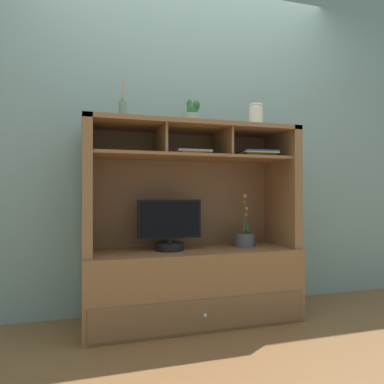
{
  "coord_description": "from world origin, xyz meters",
  "views": [
    {
      "loc": [
        -0.75,
        -2.41,
        0.88
      ],
      "look_at": [
        0.0,
        0.0,
        0.89
      ],
      "focal_mm": 34.12,
      "sensor_mm": 36.0,
      "label": 1
    }
  ],
  "objects_px": {
    "magazine_stack_left": "(190,154)",
    "potted_succulent": "(192,116)",
    "tv_monitor": "(170,228)",
    "diffuser_bottle": "(123,110)",
    "ceramic_vase": "(256,116)",
    "magazine_stack_centre": "(255,154)",
    "media_console": "(192,260)",
    "potted_orchid": "(245,239)"
  },
  "relations": [
    {
      "from": "potted_orchid",
      "to": "magazine_stack_centre",
      "type": "distance_m",
      "value": 0.62
    },
    {
      "from": "media_console",
      "to": "magazine_stack_centre",
      "type": "distance_m",
      "value": 0.88
    },
    {
      "from": "media_console",
      "to": "tv_monitor",
      "type": "relative_size",
      "value": 3.34
    },
    {
      "from": "diffuser_bottle",
      "to": "media_console",
      "type": "bearing_deg",
      "value": 1.57
    },
    {
      "from": "media_console",
      "to": "potted_orchid",
      "type": "distance_m",
      "value": 0.43
    },
    {
      "from": "magazine_stack_centre",
      "to": "ceramic_vase",
      "type": "bearing_deg",
      "value": 51.45
    },
    {
      "from": "magazine_stack_centre",
      "to": "diffuser_bottle",
      "type": "distance_m",
      "value": 0.97
    },
    {
      "from": "media_console",
      "to": "potted_succulent",
      "type": "distance_m",
      "value": 1.0
    },
    {
      "from": "potted_orchid",
      "to": "ceramic_vase",
      "type": "distance_m",
      "value": 0.9
    },
    {
      "from": "tv_monitor",
      "to": "diffuser_bottle",
      "type": "height_order",
      "value": "diffuser_bottle"
    },
    {
      "from": "media_console",
      "to": "potted_orchid",
      "type": "bearing_deg",
      "value": 0.73
    },
    {
      "from": "magazine_stack_centre",
      "to": "potted_succulent",
      "type": "bearing_deg",
      "value": 173.28
    },
    {
      "from": "media_console",
      "to": "magazine_stack_left",
      "type": "distance_m",
      "value": 0.74
    },
    {
      "from": "magazine_stack_centre",
      "to": "ceramic_vase",
      "type": "relative_size",
      "value": 1.76
    },
    {
      "from": "magazine_stack_left",
      "to": "potted_succulent",
      "type": "distance_m",
      "value": 0.26
    },
    {
      "from": "media_console",
      "to": "magazine_stack_left",
      "type": "xyz_separation_m",
      "value": [
        -0.01,
        0.01,
        0.74
      ]
    },
    {
      "from": "media_console",
      "to": "tv_monitor",
      "type": "xyz_separation_m",
      "value": [
        -0.16,
        -0.01,
        0.22
      ]
    },
    {
      "from": "potted_orchid",
      "to": "diffuser_bottle",
      "type": "distance_m",
      "value": 1.25
    },
    {
      "from": "media_console",
      "to": "tv_monitor",
      "type": "distance_m",
      "value": 0.28
    },
    {
      "from": "magazine_stack_centre",
      "to": "potted_succulent",
      "type": "relative_size",
      "value": 1.63
    },
    {
      "from": "media_console",
      "to": "potted_orchid",
      "type": "xyz_separation_m",
      "value": [
        0.41,
        0.01,
        0.13
      ]
    },
    {
      "from": "tv_monitor",
      "to": "potted_succulent",
      "type": "relative_size",
      "value": 2.35
    },
    {
      "from": "tv_monitor",
      "to": "magazine_stack_centre",
      "type": "bearing_deg",
      "value": -3.95
    },
    {
      "from": "potted_succulent",
      "to": "diffuser_bottle",
      "type": "bearing_deg",
      "value": -178.69
    },
    {
      "from": "tv_monitor",
      "to": "ceramic_vase",
      "type": "bearing_deg",
      "value": -2.26
    },
    {
      "from": "tv_monitor",
      "to": "potted_succulent",
      "type": "height_order",
      "value": "potted_succulent"
    },
    {
      "from": "potted_orchid",
      "to": "magazine_stack_centre",
      "type": "bearing_deg",
      "value": -47.97
    },
    {
      "from": "magazine_stack_left",
      "to": "magazine_stack_centre",
      "type": "xyz_separation_m",
      "value": [
        0.47,
        -0.07,
        0.0
      ]
    },
    {
      "from": "media_console",
      "to": "diffuser_bottle",
      "type": "distance_m",
      "value": 1.11
    },
    {
      "from": "media_console",
      "to": "ceramic_vase",
      "type": "relative_size",
      "value": 8.49
    },
    {
      "from": "media_console",
      "to": "diffuser_bottle",
      "type": "bearing_deg",
      "value": -178.43
    },
    {
      "from": "ceramic_vase",
      "to": "diffuser_bottle",
      "type": "bearing_deg",
      "value": 178.47
    },
    {
      "from": "diffuser_bottle",
      "to": "ceramic_vase",
      "type": "xyz_separation_m",
      "value": [
        0.95,
        -0.03,
        0.02
      ]
    },
    {
      "from": "magazine_stack_left",
      "to": "diffuser_bottle",
      "type": "relative_size",
      "value": 1.08
    },
    {
      "from": "media_console",
      "to": "magazine_stack_left",
      "type": "relative_size",
      "value": 4.86
    },
    {
      "from": "potted_orchid",
      "to": "magazine_stack_left",
      "type": "bearing_deg",
      "value": 178.91
    },
    {
      "from": "magazine_stack_left",
      "to": "potted_succulent",
      "type": "relative_size",
      "value": 1.62
    },
    {
      "from": "ceramic_vase",
      "to": "media_console",
      "type": "bearing_deg",
      "value": 175.38
    },
    {
      "from": "potted_succulent",
      "to": "ceramic_vase",
      "type": "bearing_deg",
      "value": -4.38
    },
    {
      "from": "magazine_stack_left",
      "to": "potted_succulent",
      "type": "xyz_separation_m",
      "value": [
        0.01,
        -0.02,
        0.26
      ]
    },
    {
      "from": "magazine_stack_left",
      "to": "ceramic_vase",
      "type": "bearing_deg",
      "value": -6.04
    },
    {
      "from": "media_console",
      "to": "magazine_stack_centre",
      "type": "bearing_deg",
      "value": -6.95
    }
  ]
}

